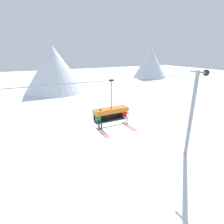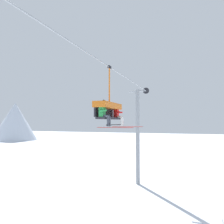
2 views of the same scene
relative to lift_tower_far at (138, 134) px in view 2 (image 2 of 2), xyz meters
name	(u,v)px [view 2 (image 2 of 2)]	position (x,y,z in m)	size (l,w,h in m)	color
mountain_peak_east	(15,121)	(33.36, 47.58, 1.30)	(13.58, 13.58, 11.66)	silver
lift_tower_far	(138,134)	(0.00, 0.00, 0.00)	(0.36, 1.88, 8.73)	gray
lift_cable	(111,68)	(-8.95, -0.78, 3.92)	(19.91, 0.05, 0.05)	gray
chairlift_chair	(108,108)	(-9.13, -0.71, 1.77)	(2.40, 0.74, 3.07)	#232328
skier_green	(104,113)	(-10.11, -0.92, 1.49)	(0.48, 1.70, 1.34)	#23843D
skier_red	(118,115)	(-8.14, -0.93, 1.47)	(0.46, 1.70, 1.23)	red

